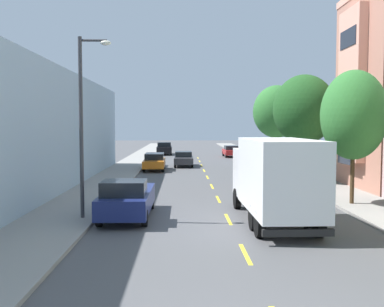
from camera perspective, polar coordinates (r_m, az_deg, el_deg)
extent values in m
plane|color=#4C4C4F|center=(36.45, 1.75, -2.57)|extent=(160.00, 160.00, 0.00)
cube|color=gray|center=(34.78, -9.84, -2.81)|extent=(3.20, 120.00, 0.14)
cube|color=gray|center=(35.57, 13.44, -2.71)|extent=(3.20, 120.00, 0.14)
cube|color=yellow|center=(13.90, 6.99, -12.90)|extent=(0.14, 2.20, 0.01)
cube|color=yellow|center=(18.71, 4.75, -8.55)|extent=(0.14, 2.20, 0.01)
cube|color=yellow|center=(23.60, 3.46, -5.99)|extent=(0.14, 2.20, 0.01)
cube|color=yellow|center=(28.52, 2.62, -4.31)|extent=(0.14, 2.20, 0.01)
cube|color=yellow|center=(33.47, 2.03, -3.12)|extent=(0.14, 2.20, 0.01)
cube|color=yellow|center=(38.43, 1.59, -2.24)|extent=(0.14, 2.20, 0.01)
cube|color=yellow|center=(43.40, 1.26, -1.56)|extent=(0.14, 2.20, 0.01)
cube|color=yellow|center=(48.38, 0.99, -1.02)|extent=(0.14, 2.20, 0.01)
cube|color=yellow|center=(53.36, 0.77, -0.58)|extent=(0.14, 2.20, 0.01)
cube|color=#E19B83|center=(28.64, 20.15, 8.36)|extent=(0.55, 3.23, 9.26)
cube|color=#1E232D|center=(28.49, 19.40, -0.21)|extent=(0.04, 2.46, 1.10)
cube|color=#1E232D|center=(28.48, 19.56, 6.96)|extent=(0.04, 2.46, 1.10)
cube|color=#1E232D|center=(28.92, 19.71, 14.02)|extent=(0.04, 2.46, 1.10)
cylinder|color=#47331E|center=(22.78, 20.22, -2.78)|extent=(0.20, 0.20, 2.70)
ellipsoid|color=#2D6B2D|center=(22.65, 20.39, 4.75)|extent=(3.16, 3.16, 4.36)
cylinder|color=#47331E|center=(30.94, 14.34, -0.61)|extent=(0.21, 0.21, 3.15)
ellipsoid|color=#1E4C1E|center=(30.88, 14.44, 5.60)|extent=(4.22, 4.22, 4.74)
cylinder|color=#47331E|center=(39.32, 10.94, 0.45)|extent=(0.29, 0.29, 3.31)
ellipsoid|color=#2D6B2D|center=(39.28, 11.00, 5.40)|extent=(4.15, 4.15, 4.63)
cylinder|color=#38383D|center=(18.51, -14.29, 3.23)|extent=(0.16, 0.16, 7.43)
cylinder|color=#38383D|center=(18.72, -12.78, 14.23)|extent=(1.10, 0.10, 0.10)
ellipsoid|color=silver|center=(18.61, -11.22, 14.00)|extent=(0.44, 0.28, 0.20)
cube|color=white|center=(17.22, 11.36, -2.78)|extent=(2.50, 5.47, 2.77)
cube|color=white|center=(21.00, 8.84, -2.39)|extent=(2.34, 1.94, 2.20)
cube|color=black|center=(21.84, 8.39, -0.88)|extent=(2.02, 0.12, 0.97)
cube|color=black|center=(15.00, 13.71, -10.04)|extent=(2.40, 0.21, 0.24)
cylinder|color=black|center=(21.45, 11.57, -5.74)|extent=(0.30, 0.97, 0.96)
cylinder|color=black|center=(21.04, 5.93, -5.87)|extent=(0.30, 0.97, 0.96)
cylinder|color=black|center=(16.34, 16.22, -8.78)|extent=(0.30, 0.97, 0.96)
cylinder|color=black|center=(15.80, 8.82, -9.10)|extent=(0.30, 0.97, 0.96)
cylinder|color=black|center=(17.36, 15.05, -8.02)|extent=(0.30, 0.97, 0.96)
cylinder|color=black|center=(16.86, 8.09, -8.29)|extent=(0.30, 0.97, 0.96)
cube|color=black|center=(59.59, -3.63, 0.56)|extent=(2.12, 5.34, 0.80)
cube|color=black|center=(58.39, -3.65, 1.18)|extent=(1.80, 1.63, 0.60)
cylinder|color=black|center=(57.83, -4.54, 0.06)|extent=(0.23, 0.66, 0.66)
cylinder|color=black|center=(57.80, -2.77, 0.07)|extent=(0.23, 0.66, 0.66)
cylinder|color=black|center=(61.43, -4.43, 0.27)|extent=(0.23, 0.66, 0.66)
cylinder|color=black|center=(61.40, -2.77, 0.28)|extent=(0.23, 0.66, 0.66)
cube|color=navy|center=(19.19, -8.40, -6.06)|extent=(2.02, 5.31, 0.80)
cube|color=black|center=(17.94, -8.89, -4.48)|extent=(1.77, 1.60, 0.60)
cylinder|color=black|center=(17.66, -12.03, -8.28)|extent=(0.22, 0.66, 0.66)
cylinder|color=black|center=(17.41, -6.20, -8.39)|extent=(0.22, 0.66, 0.66)
cylinder|color=black|center=(21.14, -10.18, -6.28)|extent=(0.22, 0.66, 0.66)
cylinder|color=black|center=(20.94, -5.33, -6.33)|extent=(0.22, 0.66, 0.66)
cube|color=#194C28|center=(25.30, 12.88, -3.97)|extent=(1.82, 4.70, 0.62)
cube|color=black|center=(24.86, 13.12, -2.74)|extent=(1.60, 2.82, 0.55)
cylinder|color=black|center=(27.07, 13.69, -4.14)|extent=(0.22, 0.66, 0.66)
cylinder|color=black|center=(26.70, 10.36, -4.20)|extent=(0.22, 0.66, 0.66)
cylinder|color=black|center=(24.03, 15.67, -5.16)|extent=(0.22, 0.66, 0.66)
cylinder|color=black|center=(23.62, 11.94, -5.25)|extent=(0.22, 0.66, 0.66)
cube|color=#AD1E1E|center=(55.37, 5.12, 0.21)|extent=(1.90, 4.54, 0.60)
cube|color=black|center=(55.12, 5.15, 0.77)|extent=(1.63, 2.19, 0.50)
cylinder|color=black|center=(57.01, 5.70, 0.00)|extent=(0.23, 0.66, 0.66)
cylinder|color=black|center=(56.80, 4.12, 0.00)|extent=(0.23, 0.66, 0.66)
cylinder|color=black|center=(53.99, 6.16, -0.21)|extent=(0.23, 0.66, 0.66)
cylinder|color=black|center=(53.77, 4.50, -0.21)|extent=(0.23, 0.66, 0.66)
cube|color=orange|center=(38.69, -4.95, -1.27)|extent=(1.87, 4.72, 0.62)
cube|color=black|center=(39.02, -4.92, -0.36)|extent=(1.63, 2.84, 0.55)
cylinder|color=black|center=(37.18, -6.31, -1.95)|extent=(0.23, 0.66, 0.66)
cylinder|color=black|center=(37.10, -3.84, -1.95)|extent=(0.23, 0.66, 0.66)
cylinder|color=black|center=(40.36, -5.96, -1.51)|extent=(0.23, 0.66, 0.66)
cylinder|color=black|center=(40.28, -3.69, -1.51)|extent=(0.23, 0.66, 0.66)
cube|color=#333338|center=(42.37, -1.12, -0.84)|extent=(1.80, 4.50, 0.60)
cube|color=black|center=(42.55, -1.12, -0.08)|extent=(1.58, 2.16, 0.50)
cylinder|color=black|center=(40.87, -2.22, -1.43)|extent=(0.22, 0.66, 0.66)
cylinder|color=black|center=(40.88, 0.00, -1.42)|extent=(0.22, 0.66, 0.66)
cylinder|color=black|center=(43.92, -2.16, -1.07)|extent=(0.22, 0.66, 0.66)
cylinder|color=black|center=(43.93, -0.09, -1.07)|extent=(0.22, 0.66, 0.66)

